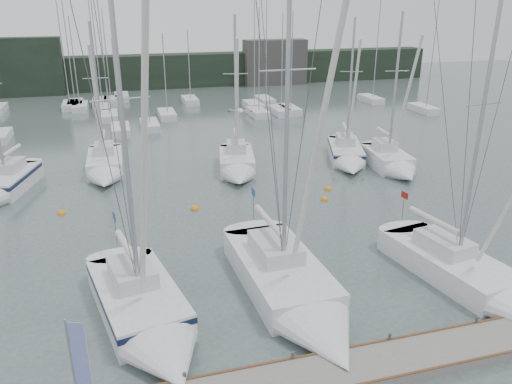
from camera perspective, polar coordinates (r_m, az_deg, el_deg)
The scene contains 20 objects.
ground at distance 23.34m, azimuth 5.47°, elevation -12.22°, with size 160.00×160.00×0.00m, color #475755.
dock at distance 19.59m, azimuth 11.05°, elevation -19.32°, with size 24.00×2.00×0.40m, color #63635E.
far_treeline at distance 81.07m, azimuth -10.84°, elevation 13.41°, with size 90.00×4.00×5.00m, color black.
far_building_left at distance 79.57m, azimuth -25.58°, elevation 12.74°, with size 12.00×3.00×8.00m, color black.
far_building_right at distance 82.63m, azimuth 2.17°, elevation 14.60°, with size 10.00×3.00×7.00m, color #3F3C3A.
mast_forest at distance 62.62m, azimuth -11.98°, elevation 9.29°, with size 60.57×23.76×14.86m.
sailboat_near_left at distance 21.35m, azimuth -12.15°, elevation -14.08°, with size 4.87×9.68×15.89m.
sailboat_near_center at distance 22.31m, azimuth 4.89°, elevation -12.06°, with size 3.89×11.42×17.32m.
sailboat_near_right at distance 25.54m, azimuth 24.56°, elevation -9.63°, with size 4.51×10.38×14.60m.
sailboat_mid_a at distance 38.82m, azimuth -27.18°, elevation 0.43°, with size 4.59×8.51×12.74m.
sailboat_mid_b at distance 40.35m, azimuth -16.87°, elevation 2.57°, with size 2.82×8.37×12.24m.
sailboat_mid_c at distance 38.91m, azimuth -2.15°, elevation 2.88°, with size 4.13×7.96×12.69m.
sailboat_mid_d at distance 42.33m, azimuth 10.41°, elevation 3.99°, with size 5.25×8.97×12.42m.
sailboat_mid_e at distance 41.15m, azimuth 15.42°, elevation 3.11°, with size 3.62×7.79×12.90m.
buoy_a at distance 32.89m, azimuth -7.02°, elevation -1.96°, with size 0.58×0.58×0.58m, color orange.
buoy_b at distance 34.45m, azimuth 7.81°, elevation -0.91°, with size 0.54×0.54×0.54m, color orange.
buoy_c at distance 34.27m, azimuth -21.33°, elevation -2.35°, with size 0.56×0.56×0.56m, color orange.
dock_banner at distance 16.57m, azimuth -19.70°, elevation -18.00°, with size 0.55×0.24×3.82m.
seagull at distance 22.47m, azimuth -1.83°, elevation 9.27°, with size 1.02×0.49×0.20m.
buoy_d at distance 36.39m, azimuth 8.21°, elevation 0.28°, with size 0.53×0.53×0.53m, color orange.
Camera 1 is at (-7.41, -18.08, 12.77)m, focal length 35.00 mm.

